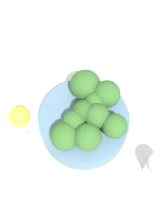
{
  "coord_description": "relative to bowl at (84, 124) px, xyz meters",
  "views": [
    {
      "loc": [
        0.23,
        -0.03,
        0.61
      ],
      "look_at": [
        0.0,
        0.0,
        0.08
      ],
      "focal_mm": 50.0,
      "sensor_mm": 36.0,
      "label": 1
    }
  ],
  "objects": [
    {
      "name": "broccoli_floret_1",
      "position": [
        -0.02,
        0.02,
        0.06
      ],
      "size": [
        0.04,
        0.04,
        0.05
      ],
      "color": "#8EB770",
      "rests_on": "bowl"
    },
    {
      "name": "almond_crumb_0",
      "position": [
        -0.1,
        0.03,
        -0.02
      ],
      "size": [
        0.01,
        0.01,
        0.01
      ],
      "primitive_type": "cube",
      "rotation": [
        0.0,
        0.0,
        4.53
      ],
      "color": "#AD7F4C",
      "rests_on": "ground_plane"
    },
    {
      "name": "pepper_shaker",
      "position": [
        0.11,
        0.12,
        0.01
      ],
      "size": [
        0.04,
        0.04,
        0.07
      ],
      "color": "silver",
      "rests_on": "ground_plane"
    },
    {
      "name": "broccoli_floret_0",
      "position": [
        0.05,
        -0.0,
        0.06
      ],
      "size": [
        0.05,
        0.05,
        0.06
      ],
      "color": "#7A9E5B",
      "rests_on": "bowl"
    },
    {
      "name": "broccoli_floret_4",
      "position": [
        0.04,
        0.05,
        0.06
      ],
      "size": [
        0.05,
        0.05,
        0.06
      ],
      "color": "#7A9E5B",
      "rests_on": "bowl"
    },
    {
      "name": "bowl",
      "position": [
        0.0,
        0.0,
        0.0
      ],
      "size": [
        0.18,
        0.18,
        0.05
      ],
      "primitive_type": "cylinder",
      "color": "slate",
      "rests_on": "ground_plane"
    },
    {
      "name": "ground_plane",
      "position": [
        0.0,
        0.0,
        -0.03
      ],
      "size": [
        3.0,
        3.0,
        0.0
      ],
      "primitive_type": "plane",
      "color": "silver"
    },
    {
      "name": "broccoli_floret_6",
      "position": [
        0.04,
        -0.04,
        0.05
      ],
      "size": [
        0.05,
        0.05,
        0.05
      ],
      "color": "#84AD66",
      "rests_on": "bowl"
    },
    {
      "name": "broccoli_floret_8",
      "position": [
        -0.03,
        0.05,
        0.06
      ],
      "size": [
        0.05,
        0.05,
        0.06
      ],
      "color": "#7A9E5B",
      "rests_on": "bowl"
    },
    {
      "name": "lemon_wedge",
      "position": [
        -0.03,
        -0.13,
        -0.0
      ],
      "size": [
        0.04,
        0.04,
        0.04
      ],
      "primitive_type": "sphere",
      "color": "yellow",
      "rests_on": "ground_plane"
    },
    {
      "name": "almond_crumb_1",
      "position": [
        -0.01,
        -0.12,
        -0.02
      ],
      "size": [
        0.01,
        0.01,
        0.01
      ],
      "primitive_type": "cube",
      "rotation": [
        0.0,
        0.0,
        2.44
      ],
      "color": "olive",
      "rests_on": "ground_plane"
    },
    {
      "name": "broccoli_floret_3",
      "position": [
        -0.05,
        0.01,
        0.06
      ],
      "size": [
        0.06,
        0.06,
        0.06
      ],
      "color": "#8EB770",
      "rests_on": "bowl"
    },
    {
      "name": "broccoli_floret_7",
      "position": [
        0.01,
        0.02,
        0.06
      ],
      "size": [
        0.05,
        0.05,
        0.06
      ],
      "color": "#84AD66",
      "rests_on": "bowl"
    },
    {
      "name": "broccoli_floret_2",
      "position": [
        -0.0,
        0.0,
        0.06
      ],
      "size": [
        0.04,
        0.04,
        0.06
      ],
      "color": "#7A9E5B",
      "rests_on": "bowl"
    },
    {
      "name": "broccoli_floret_5",
      "position": [
        0.02,
        -0.02,
        0.05
      ],
      "size": [
        0.04,
        0.04,
        0.05
      ],
      "color": "#7A9E5B",
      "rests_on": "bowl"
    }
  ]
}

